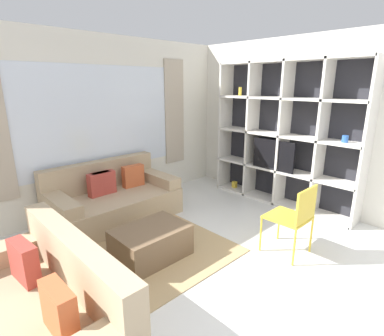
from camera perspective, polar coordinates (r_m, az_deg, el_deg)
ground_plane at (r=3.16m, az=16.98°, el=-23.88°), size 16.00×16.00×0.00m
wall_back at (r=4.95m, az=-17.12°, el=7.89°), size 5.99×0.11×2.70m
wall_right at (r=5.41m, az=15.90°, el=8.54°), size 0.07×4.47×2.70m
area_rug at (r=3.65m, az=-14.56°, el=-17.48°), size 2.73×1.75×0.01m
shelving_unit at (r=5.14m, az=17.24°, el=5.89°), size 0.38×2.50×2.34m
couch_main at (r=4.68m, az=-14.84°, el=-5.83°), size 1.82×1.00×0.83m
couch_side at (r=2.78m, az=-27.82°, el=-23.69°), size 1.00×1.79×0.83m
ottoman at (r=3.62m, az=-7.82°, el=-13.96°), size 0.83×0.58×0.38m
folding_chair at (r=3.71m, az=19.02°, el=-8.35°), size 0.44×0.46×0.86m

